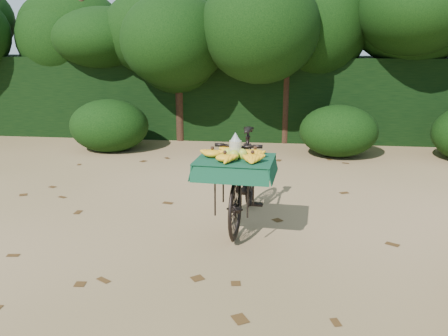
# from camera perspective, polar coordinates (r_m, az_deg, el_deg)

# --- Properties ---
(ground) EXTENTS (80.00, 80.00, 0.00)m
(ground) POSITION_cam_1_polar(r_m,az_deg,el_deg) (5.20, 1.59, -9.41)
(ground) COLOR tan
(ground) RESTS_ON ground
(vendor_bicycle) EXTENTS (0.86, 1.92, 1.14)m
(vendor_bicycle) POSITION_cam_1_polar(r_m,az_deg,el_deg) (5.67, 2.33, -1.06)
(vendor_bicycle) COLOR black
(vendor_bicycle) RESTS_ON ground
(hedge_backdrop) EXTENTS (26.00, 1.80, 1.80)m
(hedge_backdrop) POSITION_cam_1_polar(r_m,az_deg,el_deg) (11.09, 4.83, 8.57)
(hedge_backdrop) COLOR black
(hedge_backdrop) RESTS_ON ground
(tree_row) EXTENTS (14.50, 2.00, 4.00)m
(tree_row) POSITION_cam_1_polar(r_m,az_deg,el_deg) (10.27, 1.04, 14.25)
(tree_row) COLOR black
(tree_row) RESTS_ON ground
(bush_clumps) EXTENTS (8.80, 1.70, 0.90)m
(bush_clumps) POSITION_cam_1_polar(r_m,az_deg,el_deg) (9.17, 7.36, 4.27)
(bush_clumps) COLOR black
(bush_clumps) RESTS_ON ground
(leaf_litter) EXTENTS (7.00, 7.30, 0.01)m
(leaf_litter) POSITION_cam_1_polar(r_m,az_deg,el_deg) (5.79, 2.22, -6.71)
(leaf_litter) COLOR #462C12
(leaf_litter) RESTS_ON ground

